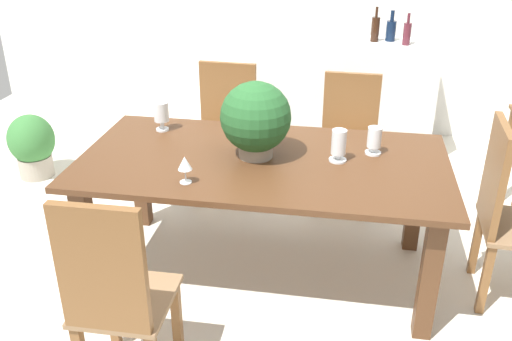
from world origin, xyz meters
TOP-DOWN VIEW (x-y plane):
  - ground_plane at (0.00, 0.00)m, footprint 7.04×7.04m
  - dining_table at (0.00, 0.05)m, footprint 2.10×1.09m
  - chair_far_left at (-0.47, 1.12)m, footprint 0.50×0.47m
  - chair_far_right at (0.48, 1.12)m, footprint 0.47×0.49m
  - chair_foot_end at (1.36, 0.05)m, footprint 0.47×0.48m
  - chair_near_left at (-0.47, -1.02)m, footprint 0.41×0.44m
  - flower_centerpiece at (-0.05, 0.07)m, footprint 0.40×0.40m
  - crystal_vase_left at (0.62, 0.23)m, footprint 0.09×0.09m
  - crystal_vase_center_near at (-0.71, 0.37)m, footprint 0.09×0.09m
  - crystal_vase_right at (0.42, 0.09)m, footprint 0.10×0.10m
  - wine_glass at (-0.35, -0.32)m, footprint 0.07×0.07m
  - kitchen_counter at (0.40, 2.08)m, footprint 1.56×0.60m
  - wine_bottle_green at (0.77, 2.18)m, footprint 0.08×0.08m
  - wine_bottle_clear at (0.90, 2.06)m, footprint 0.06×0.06m
  - wine_bottle_tall at (0.64, 2.14)m, footprint 0.07×0.07m
  - potted_plant_floor at (-2.09, 1.04)m, footprint 0.38×0.38m

SIDE VIEW (x-z plane):
  - ground_plane at x=0.00m, z-range 0.00..0.00m
  - potted_plant_floor at x=-2.09m, z-range 0.02..0.55m
  - kitchen_counter at x=0.40m, z-range 0.00..0.99m
  - chair_far_right at x=0.48m, z-range 0.05..1.01m
  - chair_far_left at x=-0.47m, z-range 0.06..1.05m
  - chair_near_left at x=-0.47m, z-range 0.04..1.11m
  - chair_foot_end at x=1.36m, z-range 0.05..1.11m
  - dining_table at x=0.00m, z-range 0.27..1.04m
  - crystal_vase_left at x=0.62m, z-range 0.78..0.94m
  - crystal_vase_right at x=0.42m, z-range 0.78..0.97m
  - wine_glass at x=-0.35m, z-range 0.80..0.95m
  - crystal_vase_center_near at x=-0.71m, z-range 0.79..0.98m
  - flower_centerpiece at x=-0.05m, z-range 0.78..1.22m
  - wine_bottle_green at x=0.77m, z-range 0.96..1.22m
  - wine_bottle_clear at x=0.90m, z-range 0.96..1.22m
  - wine_bottle_tall at x=0.64m, z-range 0.95..1.25m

